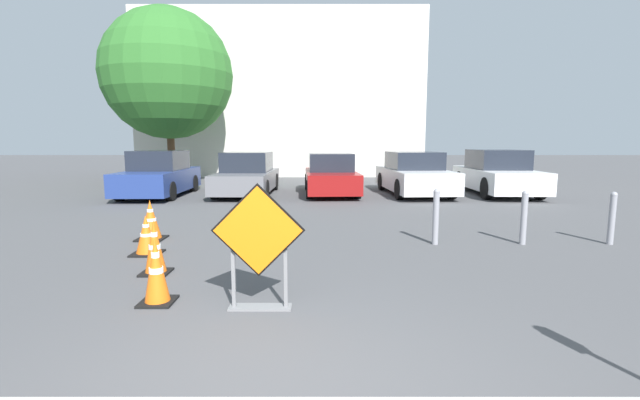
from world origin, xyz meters
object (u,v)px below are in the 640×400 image
Objects in this scene: parked_car_second at (246,175)px; bollard_third at (611,217)px; traffic_cone_fourth at (150,220)px; parked_car_third at (330,175)px; parked_car_fourth at (413,175)px; parked_car_fifth at (496,174)px; bollard_nearest at (435,215)px; bollard_second at (523,216)px; traffic_cone_second at (154,248)px; traffic_cone_third at (145,235)px; road_closed_sign at (258,242)px; traffic_cone_nearest at (155,271)px; parked_car_nearest at (158,175)px.

parked_car_second is 4.61× the size of bollard_third.
parked_car_second is (0.65, 7.12, 0.31)m from traffic_cone_fourth.
bollard_third is at bearing 119.85° from parked_car_third.
parked_car_fourth is at bearing 174.91° from parked_car_third.
parked_car_fifth is (2.96, 0.02, 0.03)m from parked_car_fourth.
bollard_nearest is (1.72, -7.64, -0.12)m from parked_car_third.
parked_car_fifth is at bearing 70.98° from bollard_second.
traffic_cone_second is 1.18× the size of traffic_cone_third.
road_closed_sign is at bearing -132.10° from bollard_nearest.
bollard_nearest is 1.06× the size of bollard_third.
road_closed_sign is 1.80× the size of traffic_cone_nearest.
parked_car_fifth is (11.81, 0.47, 0.02)m from parked_car_nearest.
traffic_cone_second is 2.32m from traffic_cone_fourth.
parked_car_fourth is 4.77× the size of bollard_third.
parked_car_second is at bearing 136.24° from bollard_third.
parked_car_nearest is at bearing 109.07° from traffic_cone_fourth.
road_closed_sign is 1.47× the size of bollard_third.
bollard_nearest is (-1.24, -7.52, -0.16)m from parked_car_fourth.
traffic_cone_third is 0.68× the size of bollard_third.
parked_car_nearest is at bearing 142.48° from bollard_second.
parked_car_fifth is at bearing -179.18° from parked_car_second.
bollard_nearest is at bearing 7.97° from traffic_cone_third.
traffic_cone_second is 1.18m from traffic_cone_third.
bollard_nearest is at bearing 47.90° from road_closed_sign.
traffic_cone_nearest is at bearing 109.25° from parked_car_nearest.
bollard_third is at bearing -2.69° from traffic_cone_fourth.
bollard_second is at bearing 27.20° from traffic_cone_nearest.
road_closed_sign is 4.31m from traffic_cone_fourth.
parked_car_third is 7.83m from bollard_nearest.
parked_car_fifth is at bearing 51.89° from traffic_cone_nearest.
parked_car_nearest reaches higher than bollard_third.
parked_car_third reaches higher than bollard_nearest.
traffic_cone_fourth is (-2.55, 3.45, -0.40)m from road_closed_sign.
parked_car_third is (5.90, 0.57, -0.04)m from parked_car_nearest.
traffic_cone_second is (-0.44, 1.12, -0.01)m from traffic_cone_nearest.
road_closed_sign is at bearing -53.54° from traffic_cone_fourth.
parked_car_fifth is (8.86, 0.03, 0.05)m from parked_car_second.
parked_car_fifth is at bearing -178.65° from parked_car_nearest.
parked_car_third reaches higher than bollard_second.
parked_car_third is 8.33m from bollard_second.
parked_car_nearest is 11.82m from parked_car_fifth.
parked_car_fourth is at bearing 80.66° from bollard_nearest.
traffic_cone_third is 6.59m from bollard_second.
bollard_third is at bearing 84.22° from parked_car_fifth.
bollard_nearest reaches higher than bollard_second.
traffic_cone_nearest is at bearing 59.83° from parked_car_fourth.
parked_car_fifth reaches higher than bollard_second.
traffic_cone_fourth is (-1.35, 3.26, -0.01)m from traffic_cone_nearest.
road_closed_sign is 10.75m from parked_car_third.
traffic_cone_third is at bearing 43.86° from parked_car_fifth.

